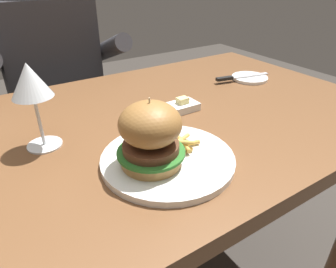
{
  "coord_description": "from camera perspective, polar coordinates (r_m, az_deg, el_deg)",
  "views": [
    {
      "loc": [
        -0.31,
        -0.6,
        1.08
      ],
      "look_at": [
        -0.02,
        -0.16,
        0.78
      ],
      "focal_mm": 32.0,
      "sensor_mm": 36.0,
      "label": 1
    }
  ],
  "objects": [
    {
      "name": "dining_table",
      "position": [
        0.81,
        -4.59,
        -3.36
      ],
      "size": [
        1.34,
        0.77,
        0.74
      ],
      "color": "brown",
      "rests_on": "ground"
    },
    {
      "name": "main_plate",
      "position": [
        0.6,
        -0.05,
        -4.78
      ],
      "size": [
        0.27,
        0.27,
        0.01
      ],
      "primitive_type": "cylinder",
      "color": "white",
      "rests_on": "dining_table"
    },
    {
      "name": "burger_sandwich",
      "position": [
        0.54,
        -3.35,
        -0.11
      ],
      "size": [
        0.13,
        0.13,
        0.13
      ],
      "color": "#B78447",
      "rests_on": "main_plate"
    },
    {
      "name": "fries_pile",
      "position": [
        0.62,
        1.94,
        -1.88
      ],
      "size": [
        0.09,
        0.08,
        0.02
      ],
      "color": "#EABC5B",
      "rests_on": "main_plate"
    },
    {
      "name": "wine_glass",
      "position": [
        0.65,
        -24.73,
        8.67
      ],
      "size": [
        0.08,
        0.08,
        0.18
      ],
      "color": "silver",
      "rests_on": "dining_table"
    },
    {
      "name": "bread_plate",
      "position": [
        1.09,
        15.29,
        10.28
      ],
      "size": [
        0.12,
        0.12,
        0.01
      ],
      "primitive_type": "cylinder",
      "color": "white",
      "rests_on": "dining_table"
    },
    {
      "name": "table_knife",
      "position": [
        1.06,
        13.12,
        10.51
      ],
      "size": [
        0.2,
        0.06,
        0.01
      ],
      "color": "silver",
      "rests_on": "bread_plate"
    },
    {
      "name": "butter_dish",
      "position": [
        0.81,
        2.92,
        5.26
      ],
      "size": [
        0.08,
        0.06,
        0.04
      ],
      "color": "white",
      "rests_on": "dining_table"
    },
    {
      "name": "diner_person",
      "position": [
        1.39,
        -20.04,
        5.68
      ],
      "size": [
        0.51,
        0.36,
        1.18
      ],
      "color": "#282833",
      "rests_on": "ground"
    }
  ]
}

